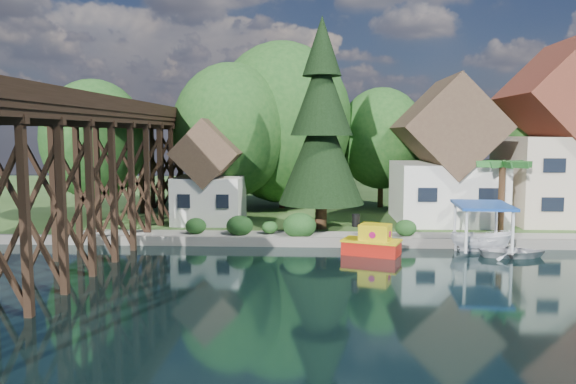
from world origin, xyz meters
The scene contains 15 objects.
ground centered at (0.00, 0.00, 0.00)m, with size 140.00×140.00×0.00m, color black.
bank centered at (0.00, 34.00, 0.25)m, with size 140.00×52.00×0.50m, color #2D461C.
seawall centered at (4.00, 8.00, 0.31)m, with size 60.00×0.40×0.62m, color slate.
promenade centered at (6.00, 9.30, 0.53)m, with size 50.00×2.60×0.06m, color gray.
trestle_bridge centered at (-16.00, 5.17, 5.35)m, with size 4.12×44.18×9.30m.
house_left centered at (7.00, 16.00, 5.14)m, with size 7.64×8.64×11.02m.
house_center centered at (16.00, 16.50, 6.42)m, with size 8.65×9.18×13.89m.
shed centered at (-11.00, 14.50, 3.83)m, with size 5.09×5.40×7.85m.
bg_trees centered at (1.00, 21.25, 7.29)m, with size 49.90×13.30×10.57m.
shrubs centered at (-4.60, 9.26, 1.23)m, with size 15.76×2.47×1.70m.
conifer centered at (-2.56, 11.98, 7.64)m, with size 6.02×6.02×14.83m.
palm_tree centered at (9.81, 11.41, 5.03)m, with size 4.28×4.28×5.19m.
tugboat centered at (0.47, 5.86, 0.74)m, with size 3.83×2.93×2.46m.
boat_white_a centered at (8.74, 5.66, 0.39)m, with size 2.70×3.79×0.78m, color silver.
boat_canopy centered at (7.28, 7.06, 1.28)m, with size 3.83×4.86×2.97m.
Camera 1 is at (-2.96, -27.52, 7.28)m, focal length 35.00 mm.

